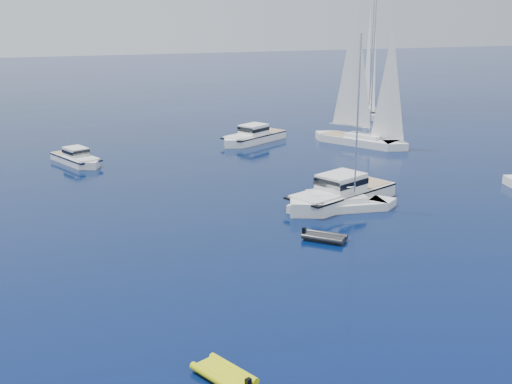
% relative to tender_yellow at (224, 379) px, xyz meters
% --- Properties ---
extents(motor_cruiser_centre, '(12.65, 8.51, 3.21)m').
position_rel_tender_yellow_xyz_m(motor_cruiser_centre, '(16.53, 22.72, 0.00)').
color(motor_cruiser_centre, silver).
rests_on(motor_cruiser_centre, ground).
extents(motor_cruiser_distant, '(10.51, 8.16, 2.73)m').
position_rel_tender_yellow_xyz_m(motor_cruiser_distant, '(17.66, 49.15, 0.00)').
color(motor_cruiser_distant, white).
rests_on(motor_cruiser_distant, ground).
extents(motor_cruiser_horizon, '(5.58, 8.59, 2.17)m').
position_rel_tender_yellow_xyz_m(motor_cruiser_horizon, '(-3.32, 44.53, 0.00)').
color(motor_cruiser_horizon, silver).
rests_on(motor_cruiser_horizon, ground).
extents(sailboat_centre, '(10.12, 3.60, 14.56)m').
position_rel_tender_yellow_xyz_m(sailboat_centre, '(16.10, 21.12, 0.00)').
color(sailboat_centre, silver).
rests_on(sailboat_centre, ground).
extents(sailboat_sails_r, '(10.06, 13.05, 19.52)m').
position_rel_tender_yellow_xyz_m(sailboat_sails_r, '(29.44, 43.89, 0.00)').
color(sailboat_sails_r, white).
rests_on(sailboat_sails_r, ground).
extents(sailboat_sails_far, '(6.83, 12.98, 18.49)m').
position_rel_tender_yellow_xyz_m(sailboat_sails_far, '(40.69, 63.17, 0.00)').
color(sailboat_sails_far, silver).
rests_on(sailboat_sails_far, ground).
extents(tender_yellow, '(2.97, 3.64, 0.95)m').
position_rel_tender_yellow_xyz_m(tender_yellow, '(0.00, 0.00, 0.00)').
color(tender_yellow, '#C9D30C').
rests_on(tender_yellow, ground).
extents(tender_grey_near, '(3.51, 3.47, 0.95)m').
position_rel_tender_yellow_xyz_m(tender_grey_near, '(11.68, 14.88, 0.00)').
color(tender_grey_near, black).
rests_on(tender_grey_near, ground).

